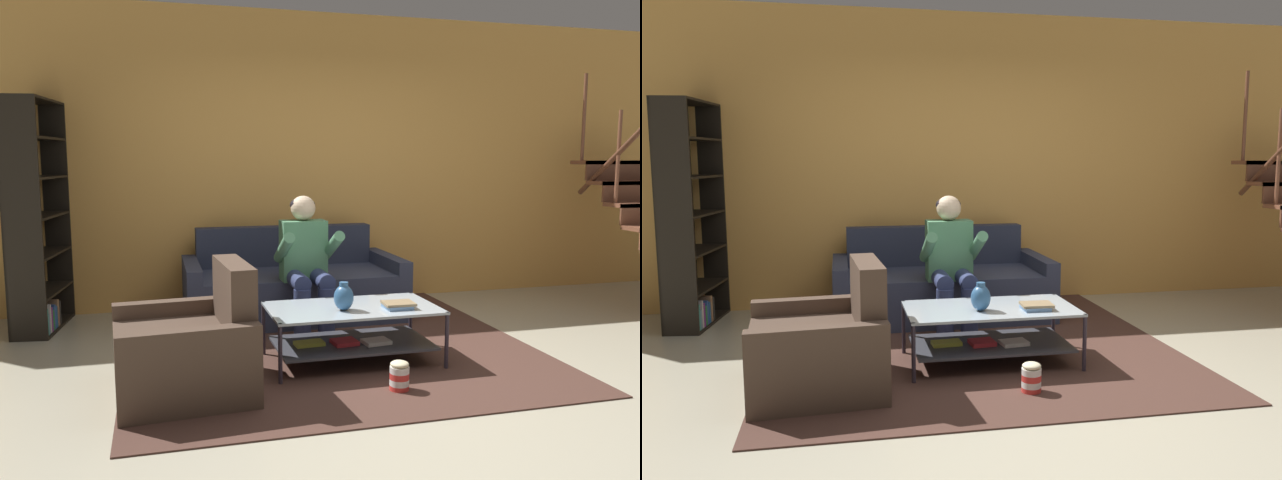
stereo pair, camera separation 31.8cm
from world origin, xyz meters
TOP-DOWN VIEW (x-y plane):
  - ground at (0.00, 0.00)m, footprint 16.80×16.80m
  - back_partition at (0.00, 2.46)m, footprint 8.40×0.12m
  - couch at (-0.33, 1.81)m, footprint 1.96×0.97m
  - person_seated_center at (-0.33, 1.25)m, footprint 0.50×0.58m
  - coffee_table at (-0.20, 0.41)m, footprint 1.21×0.67m
  - area_rug at (-0.26, 0.99)m, footprint 3.07×3.35m
  - vase at (-0.28, 0.33)m, footprint 0.14×0.14m
  - book_stack at (0.11, 0.29)m, footprint 0.23×0.19m
  - bookshelf at (-2.55, 1.97)m, footprint 0.41×0.88m
  - armchair at (-1.36, 0.12)m, footprint 0.88×0.93m
  - popcorn_tub at (-0.08, -0.21)m, footprint 0.12×0.12m

SIDE VIEW (x-z plane):
  - ground at x=0.00m, z-range 0.00..0.00m
  - area_rug at x=-0.26m, z-range 0.00..0.01m
  - popcorn_tub at x=-0.08m, z-range 0.00..0.20m
  - armchair at x=-1.36m, z-range -0.14..0.68m
  - coffee_table at x=-0.20m, z-range 0.07..0.48m
  - couch at x=-0.33m, z-range -0.13..0.68m
  - book_stack at x=0.11m, z-range 0.41..0.46m
  - vase at x=-0.28m, z-range 0.41..0.61m
  - person_seated_center at x=-0.33m, z-range 0.06..1.21m
  - bookshelf at x=-2.55m, z-range -0.13..1.83m
  - back_partition at x=0.00m, z-range 0.00..2.90m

